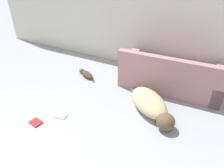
% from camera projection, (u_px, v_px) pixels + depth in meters
% --- Properties ---
extents(wall_back, '(7.92, 0.06, 2.66)m').
position_uv_depth(wall_back, '(130.00, 11.00, 4.98)').
color(wall_back, beige).
rests_on(wall_back, ground_plane).
extents(couch, '(2.09, 1.00, 0.84)m').
position_uv_depth(couch, '(170.00, 77.00, 4.58)').
color(couch, '#A3757A').
rests_on(couch, ground_plane).
extents(dog, '(1.17, 1.08, 0.34)m').
position_uv_depth(dog, '(151.00, 105.00, 3.93)').
color(dog, tan).
rests_on(dog, ground_plane).
extents(cat, '(0.57, 0.34, 0.13)m').
position_uv_depth(cat, '(86.00, 74.00, 5.08)').
color(cat, '#473323').
rests_on(cat, ground_plane).
extents(book_red, '(0.23, 0.20, 0.02)m').
position_uv_depth(book_red, '(36.00, 122.00, 3.77)').
color(book_red, maroon).
rests_on(book_red, ground_plane).
extents(book_cream, '(0.24, 0.16, 0.02)m').
position_uv_depth(book_cream, '(60.00, 116.00, 3.92)').
color(book_cream, beige).
rests_on(book_cream, ground_plane).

